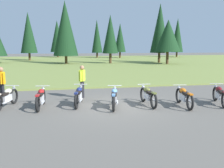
% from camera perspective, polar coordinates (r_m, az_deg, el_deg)
% --- Properties ---
extents(ground_plane, '(140.00, 140.00, 0.00)m').
position_cam_1_polar(ground_plane, '(11.24, 0.59, -5.00)').
color(ground_plane, '#605B54').
extents(grass_moorland, '(80.00, 44.00, 0.10)m').
position_cam_1_polar(grass_moorland, '(37.51, -7.67, 4.72)').
color(grass_moorland, olive).
rests_on(grass_moorland, ground).
extents(forest_treeline, '(45.98, 25.81, 8.61)m').
position_cam_1_polar(forest_treeline, '(42.05, -7.71, 11.13)').
color(forest_treeline, '#47331E').
rests_on(forest_treeline, ground).
extents(motorcycle_cream, '(0.79, 2.05, 0.88)m').
position_cam_1_polar(motorcycle_cream, '(11.85, -22.69, -2.80)').
color(motorcycle_cream, black).
rests_on(motorcycle_cream, ground).
extents(motorcycle_red, '(0.62, 2.10, 0.88)m').
position_cam_1_polar(motorcycle_red, '(11.26, -15.78, -3.02)').
color(motorcycle_red, black).
rests_on(motorcycle_red, ground).
extents(motorcycle_navy, '(0.70, 2.08, 0.88)m').
position_cam_1_polar(motorcycle_navy, '(11.40, -7.49, -2.62)').
color(motorcycle_navy, black).
rests_on(motorcycle_navy, ground).
extents(motorcycle_sky_blue, '(0.74, 2.07, 0.88)m').
position_cam_1_polar(motorcycle_sky_blue, '(10.91, 0.51, -3.06)').
color(motorcycle_sky_blue, black).
rests_on(motorcycle_sky_blue, ground).
extents(motorcycle_olive, '(0.62, 2.10, 0.88)m').
position_cam_1_polar(motorcycle_olive, '(11.44, 8.14, -2.60)').
color(motorcycle_olive, black).
rests_on(motorcycle_olive, ground).
extents(motorcycle_orange, '(0.62, 2.10, 0.88)m').
position_cam_1_polar(motorcycle_orange, '(11.55, 15.94, -2.74)').
color(motorcycle_orange, black).
rests_on(motorcycle_orange, ground).
extents(motorcycle_maroon, '(0.86, 2.03, 0.88)m').
position_cam_1_polar(motorcycle_maroon, '(12.49, 23.12, -2.26)').
color(motorcycle_maroon, black).
rests_on(motorcycle_maroon, ground).
extents(rider_in_hivis_vest, '(0.39, 0.47, 1.67)m').
position_cam_1_polar(rider_in_hivis_vest, '(12.94, -23.65, 0.37)').
color(rider_in_hivis_vest, black).
rests_on(rider_in_hivis_vest, ground).
extents(rider_near_row_end, '(0.35, 0.51, 1.67)m').
position_cam_1_polar(rider_near_row_end, '(12.84, -6.76, 0.99)').
color(rider_near_row_end, black).
rests_on(rider_near_row_end, ground).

